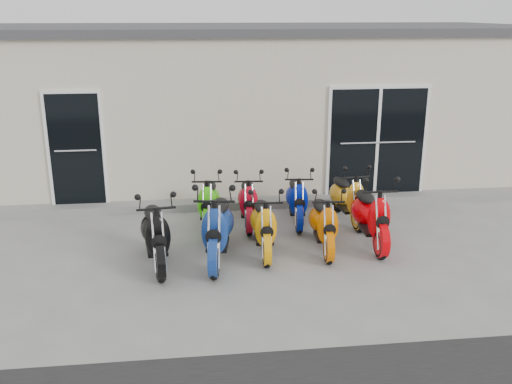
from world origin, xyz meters
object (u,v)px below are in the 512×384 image
Objects in this scene: scooter_front_blue at (217,219)px; scooter_back_green at (208,196)px; scooter_front_orange_b at (324,216)px; scooter_back_red at (248,195)px; scooter_front_red at (371,208)px; scooter_front_orange_a at (264,218)px; scooter_front_black at (155,225)px; scooter_back_yellow at (348,191)px; scooter_back_blue at (297,193)px.

scooter_front_blue is 1.16× the size of scooter_back_green.
scooter_front_orange_b is 1.02× the size of scooter_back_red.
scooter_back_green is at bearing 149.03° from scooter_front_orange_b.
scooter_front_red is at bearing 13.43° from scooter_front_orange_b.
scooter_front_orange_a is 1.04× the size of scooter_back_red.
scooter_back_red is at bearing 37.05° from scooter_front_black.
scooter_front_black is at bearing -168.32° from scooter_front_orange_a.
scooter_front_orange_a reaches higher than scooter_back_green.
scooter_back_yellow is at bearing 63.72° from scooter_front_orange_b.
scooter_back_green is at bearing 174.45° from scooter_back_yellow.
scooter_back_yellow is at bearing 5.57° from scooter_back_green.
scooter_front_blue is 1.71m from scooter_front_orange_b.
scooter_front_red is at bearing -17.90° from scooter_back_green.
scooter_back_green is 1.03× the size of scooter_back_blue.
scooter_back_red is at bearing 150.01° from scooter_front_red.
scooter_front_red is at bearing 6.74° from scooter_front_orange_a.
scooter_front_orange_a is (1.66, 0.27, -0.05)m from scooter_front_black.
scooter_front_blue is 2.11m from scooter_back_blue.
scooter_back_yellow reaches higher than scooter_back_blue.
scooter_front_blue is at bearing -168.65° from scooter_front_orange_b.
scooter_front_blue is at bearing -108.42° from scooter_back_red.
scooter_back_blue is at bearing 132.74° from scooter_front_red.
scooter_front_blue is 1.18× the size of scooter_front_orange_b.
scooter_back_green is 1.59m from scooter_back_blue.
scooter_front_red is (2.51, 0.35, -0.04)m from scooter_front_blue.
scooter_front_red is (1.77, 0.13, 0.05)m from scooter_front_orange_a.
scooter_front_black is 1.11× the size of scooter_front_orange_b.
scooter_back_blue is (2.43, 1.52, -0.07)m from scooter_front_black.
scooter_back_yellow is (0.73, 1.26, 0.00)m from scooter_front_orange_b.
scooter_front_orange_a is at bearing 25.21° from scooter_front_blue.
scooter_front_orange_b is (2.62, 0.26, -0.06)m from scooter_front_black.
scooter_front_orange_b is at bearing -169.54° from scooter_front_red.
scooter_back_yellow is (3.36, 1.52, -0.06)m from scooter_front_black.
scooter_back_red is 0.98× the size of scooter_back_yellow.
scooter_front_blue reaches higher than scooter_front_orange_a.
scooter_back_green is 2.51m from scooter_back_yellow.
scooter_front_orange_b reaches higher than scooter_back_blue.
scooter_front_orange_b reaches higher than scooter_back_red.
scooter_back_green is (-2.59, 1.11, -0.05)m from scooter_front_red.
scooter_back_yellow is at bearing 5.67° from scooter_back_blue.
scooter_back_green is at bearing -173.12° from scooter_back_blue.
scooter_back_blue is at bearing 61.19° from scooter_front_orange_a.
scooter_back_green reaches higher than scooter_back_yellow.
scooter_back_red is 0.99× the size of scooter_back_blue.
scooter_front_black reaches higher than scooter_front_red.
scooter_front_orange_a reaches higher than scooter_front_orange_b.
scooter_back_red is (0.70, 0.03, -0.02)m from scooter_back_green.
scooter_front_orange_a is at bearing -51.33° from scooter_back_green.
scooter_front_orange_a is at bearing -80.70° from scooter_back_red.
scooter_front_orange_b is 0.83m from scooter_front_red.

